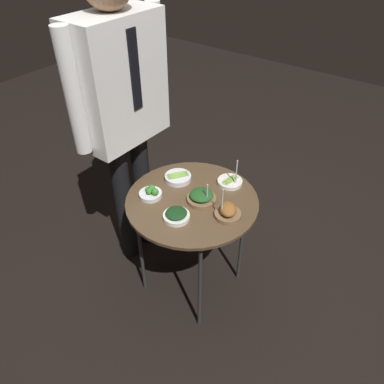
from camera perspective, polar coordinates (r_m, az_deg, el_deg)
name	(u,v)px	position (r m, az deg, el deg)	size (l,w,h in m)	color
ground_plane	(192,282)	(2.47, 0.00, -13.53)	(8.00, 8.00, 0.00)	black
serving_cart	(192,206)	(2.01, 0.00, -2.15)	(0.71, 0.71, 0.69)	brown
bowl_spinach_front_center	(201,197)	(1.95, 1.45, -0.77)	(0.15, 0.15, 0.13)	brown
bowl_asparagus_back_left	(230,182)	(2.09, 5.82, 1.60)	(0.14, 0.14, 0.17)	silver
bowl_spinach_far_rim	(176,215)	(1.85, -2.40, -3.54)	(0.13, 0.13, 0.05)	white
bowl_broccoli_near_rim	(151,193)	(1.99, -6.28, -0.18)	(0.12, 0.12, 0.06)	silver
bowl_roast_mid_left	(228,212)	(1.87, 5.52, -2.99)	(0.14, 0.13, 0.18)	brown
bowl_asparagus_mid_right	(178,177)	(2.11, -2.15, 2.23)	(0.15, 0.15, 0.04)	silver
waiter_figure	(121,96)	(2.07, -10.79, 14.17)	(0.65, 0.25, 1.77)	black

